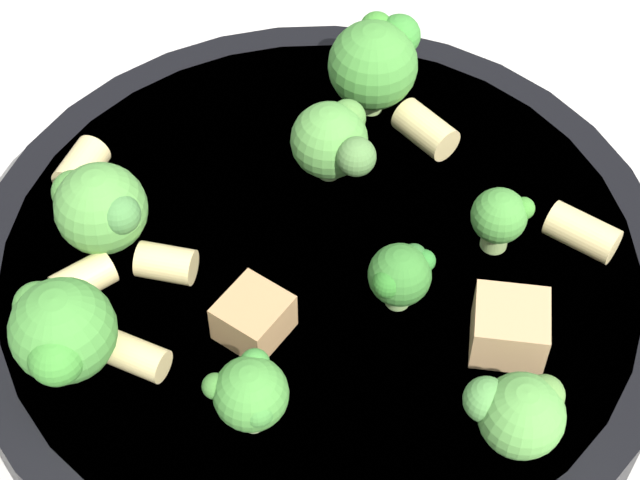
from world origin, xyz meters
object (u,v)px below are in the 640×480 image
at_px(broccoli_floret_5, 519,412).
at_px(broccoli_floret_2, 400,275).
at_px(broccoli_floret_0, 375,61).
at_px(broccoli_floret_6, 60,332).
at_px(rigatoni_0, 136,356).
at_px(broccoli_floret_4, 333,139).
at_px(rigatoni_2, 84,279).
at_px(rigatoni_1, 82,167).
at_px(rigatoni_5, 166,263).
at_px(broccoli_floret_1, 499,216).
at_px(rigatoni_3, 582,232).
at_px(broccoli_floret_7, 251,394).
at_px(pasta_bowl, 320,281).
at_px(chicken_chunk_0, 510,328).
at_px(chicken_chunk_1, 254,317).
at_px(rigatoni_4, 425,130).
at_px(broccoli_floret_3, 100,208).

bearing_deg(broccoli_floret_5, broccoli_floret_2, -32.60).
xyz_separation_m(broccoli_floret_0, broccoli_floret_6, (0.05, 0.18, -0.00)).
bearing_deg(rigatoni_0, broccoli_floret_4, -101.66).
relative_size(broccoli_floret_0, rigatoni_2, 1.98).
distance_m(rigatoni_1, rigatoni_5, 0.07).
distance_m(broccoli_floret_1, broccoli_floret_4, 0.08).
bearing_deg(rigatoni_3, broccoli_floret_6, 42.19).
relative_size(rigatoni_0, rigatoni_2, 1.02).
relative_size(broccoli_floret_5, broccoli_floret_7, 1.05).
bearing_deg(broccoli_floret_0, pasta_bowl, 99.87).
xyz_separation_m(rigatoni_5, chicken_chunk_0, (-0.13, -0.03, 0.00)).
height_order(broccoli_floret_4, chicken_chunk_0, broccoli_floret_4).
distance_m(rigatoni_0, rigatoni_1, 0.10).
bearing_deg(chicken_chunk_0, broccoli_floret_2, -0.04).
relative_size(broccoli_floret_6, chicken_chunk_0, 1.57).
relative_size(broccoli_floret_0, rigatoni_3, 1.62).
relative_size(broccoli_floret_7, rigatoni_5, 1.53).
height_order(broccoli_floret_4, chicken_chunk_1, broccoli_floret_4).
distance_m(broccoli_floret_4, chicken_chunk_1, 0.09).
bearing_deg(rigatoni_3, rigatoni_2, 32.15).
height_order(broccoli_floret_2, rigatoni_5, broccoli_floret_2).
relative_size(rigatoni_1, rigatoni_4, 0.84).
distance_m(broccoli_floret_2, chicken_chunk_0, 0.05).
bearing_deg(pasta_bowl, rigatoni_1, 3.10).
height_order(broccoli_floret_3, rigatoni_5, broccoli_floret_3).
distance_m(broccoli_floret_1, broccoli_floret_6, 0.17).
bearing_deg(broccoli_floret_4, broccoli_floret_7, 101.89).
height_order(rigatoni_0, rigatoni_5, rigatoni_5).
relative_size(broccoli_floret_4, chicken_chunk_1, 1.50).
distance_m(rigatoni_4, chicken_chunk_0, 0.11).
distance_m(broccoli_floret_4, rigatoni_1, 0.11).
xyz_separation_m(broccoli_floret_7, chicken_chunk_0, (-0.07, -0.07, -0.01)).
bearing_deg(rigatoni_1, broccoli_floret_1, -166.19).
distance_m(broccoli_floret_5, rigatoni_3, 0.10).
xyz_separation_m(broccoli_floret_7, rigatoni_3, (-0.08, -0.13, -0.01)).
relative_size(pasta_bowl, rigatoni_1, 12.55).
height_order(pasta_bowl, broccoli_floret_0, broccoli_floret_0).
xyz_separation_m(rigatoni_2, chicken_chunk_0, (-0.16, -0.05, 0.00)).
relative_size(rigatoni_4, chicken_chunk_1, 1.10).
bearing_deg(broccoli_floret_1, rigatoni_1, 13.81).
relative_size(rigatoni_2, rigatoni_3, 0.82).
xyz_separation_m(broccoli_floret_5, rigatoni_5, (0.15, -0.01, -0.01)).
distance_m(broccoli_floret_0, rigatoni_2, 0.16).
distance_m(broccoli_floret_0, broccoli_floret_2, 0.11).
distance_m(broccoli_floret_1, chicken_chunk_0, 0.05).
relative_size(rigatoni_2, rigatoni_4, 0.85).
relative_size(broccoli_floret_4, broccoli_floret_5, 1.02).
relative_size(pasta_bowl, broccoli_floret_4, 7.78).
distance_m(broccoli_floret_4, rigatoni_4, 0.05).
bearing_deg(broccoli_floret_3, pasta_bowl, -158.84).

